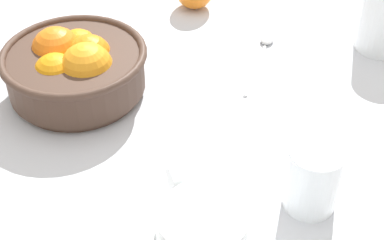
{
  "coord_description": "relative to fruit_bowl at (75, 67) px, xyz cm",
  "views": [
    {
      "loc": [
        -6.02,
        -55.08,
        55.38
      ],
      "look_at": [
        3.62,
        1.44,
        6.54
      ],
      "focal_mm": 54.4,
      "sensor_mm": 36.0,
      "label": 1
    }
  ],
  "objects": [
    {
      "name": "fruit_bowl",
      "position": [
        0.0,
        0.0,
        0.0
      ],
      "size": [
        21.91,
        21.91,
        9.91
      ],
      "color": "#473328",
      "rests_on": "ground_plane"
    },
    {
      "name": "juice_glass",
      "position": [
        27.97,
        -28.1,
        -0.82
      ],
      "size": [
        6.6,
        6.6,
        8.9
      ],
      "color": "white",
      "rests_on": "ground_plane"
    },
    {
      "name": "spoon",
      "position": [
        30.64,
        4.79,
        -4.22
      ],
      "size": [
        9.48,
        16.63,
        1.0
      ],
      "color": "silver",
      "rests_on": "ground_plane"
    },
    {
      "name": "ground_plane",
      "position": [
        11.34,
        -18.74,
        -6.15
      ],
      "size": [
        144.36,
        107.34,
        3.0
      ],
      "primitive_type": "cube",
      "color": "silver"
    }
  ]
}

